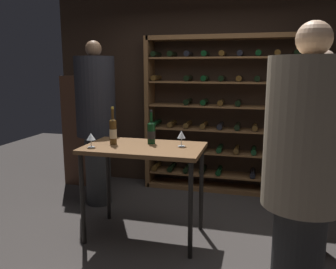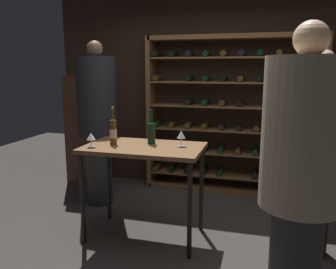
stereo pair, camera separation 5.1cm
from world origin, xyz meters
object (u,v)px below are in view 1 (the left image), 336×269
at_px(person_host_in_suit, 96,116).
at_px(person_guest_plum_blouse, 317,145).
at_px(wine_bottle_gold_foil, 113,131).
at_px(person_bystander_dark_jacket, 304,170).
at_px(wine_rack, 229,116).
at_px(display_cabinet, 82,130).
at_px(tasting_table, 144,156).
at_px(wine_glass_stemmed_right, 181,135).
at_px(wine_glass_stemmed_center, 91,137).
at_px(wine_bottle_green_slim, 151,132).

bearing_deg(person_host_in_suit, person_guest_plum_blouse, -66.23).
bearing_deg(wine_bottle_gold_foil, person_bystander_dark_jacket, -29.20).
distance_m(wine_rack, person_bystander_dark_jacket, 2.62).
bearing_deg(person_host_in_suit, display_cabinet, 76.93).
relative_size(person_bystander_dark_jacket, person_host_in_suit, 0.97).
bearing_deg(tasting_table, person_host_in_suit, 140.31).
bearing_deg(wine_glass_stemmed_right, person_host_in_suit, 152.51).
height_order(display_cabinet, wine_glass_stemmed_center, display_cabinet).
distance_m(person_guest_plum_blouse, display_cabinet, 3.32).
xyz_separation_m(wine_rack, wine_bottle_gold_foil, (-1.01, -1.59, 0.02)).
distance_m(person_host_in_suit, display_cabinet, 0.99).
bearing_deg(wine_glass_stemmed_center, tasting_table, 21.16).
xyz_separation_m(wine_bottle_gold_foil, wine_glass_stemmed_right, (0.68, 0.08, -0.02)).
relative_size(tasting_table, wine_glass_stemmed_center, 8.26).
bearing_deg(wine_glass_stemmed_center, person_bystander_dark_jacket, -22.45).
relative_size(wine_bottle_gold_foil, wine_glass_stemmed_right, 2.39).
bearing_deg(person_guest_plum_blouse, display_cabinet, -17.22).
distance_m(person_host_in_suit, wine_bottle_gold_foil, 0.88).
xyz_separation_m(person_bystander_dark_jacket, wine_glass_stemmed_center, (-1.83, 0.76, -0.03)).
bearing_deg(display_cabinet, wine_rack, 4.30).
bearing_deg(tasting_table, wine_glass_stemmed_center, -158.84).
bearing_deg(person_bystander_dark_jacket, wine_bottle_gold_foil, 67.22).
distance_m(wine_rack, tasting_table, 1.75).
bearing_deg(display_cabinet, wine_glass_stemmed_center, -58.72).
xyz_separation_m(display_cabinet, wine_bottle_green_slim, (1.49, -1.30, 0.27)).
bearing_deg(display_cabinet, person_host_in_suit, -50.32).
bearing_deg(wine_bottle_gold_foil, display_cabinet, 128.33).
height_order(tasting_table, wine_bottle_green_slim, wine_bottle_green_slim).
height_order(wine_rack, wine_glass_stemmed_right, wine_rack).
bearing_deg(wine_bottle_gold_foil, person_host_in_suit, 126.90).
bearing_deg(wine_bottle_green_slim, wine_bottle_gold_foil, -160.89).
distance_m(person_bystander_dark_jacket, person_host_in_suit, 2.76).
bearing_deg(wine_glass_stemmed_right, wine_bottle_green_slim, 171.23).
xyz_separation_m(wine_glass_stemmed_right, wine_glass_stemmed_center, (-0.83, -0.26, -0.01)).
relative_size(display_cabinet, wine_glass_stemmed_center, 11.36).
bearing_deg(wine_glass_stemmed_center, person_guest_plum_blouse, 8.33).
bearing_deg(person_guest_plum_blouse, person_bystander_dark_jacket, 83.63).
relative_size(person_guest_plum_blouse, wine_bottle_gold_foil, 4.93).
height_order(tasting_table, wine_bottle_gold_foil, wine_bottle_gold_foil).
xyz_separation_m(person_bystander_dark_jacket, display_cabinet, (-2.81, 2.37, -0.29)).
bearing_deg(wine_rack, wine_glass_stemmed_center, -123.33).
distance_m(person_host_in_suit, wine_glass_stemmed_right, 1.37).
xyz_separation_m(tasting_table, person_bystander_dark_jacket, (1.36, -0.94, 0.24)).
xyz_separation_m(person_bystander_dark_jacket, wine_bottle_green_slim, (-1.32, 1.07, -0.02)).
xyz_separation_m(wine_bottle_gold_foil, wine_glass_stemmed_center, (-0.15, -0.18, -0.03)).
bearing_deg(wine_bottle_gold_foil, wine_glass_stemmed_right, 6.30).
height_order(wine_rack, person_host_in_suit, wine_rack).
distance_m(tasting_table, wine_bottle_gold_foil, 0.40).
distance_m(wine_rack, person_host_in_suit, 1.78).
distance_m(tasting_table, person_bystander_dark_jacket, 1.67).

